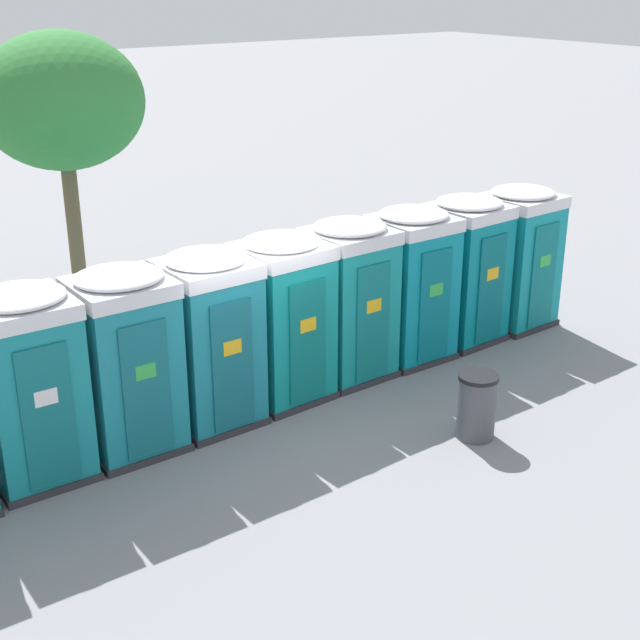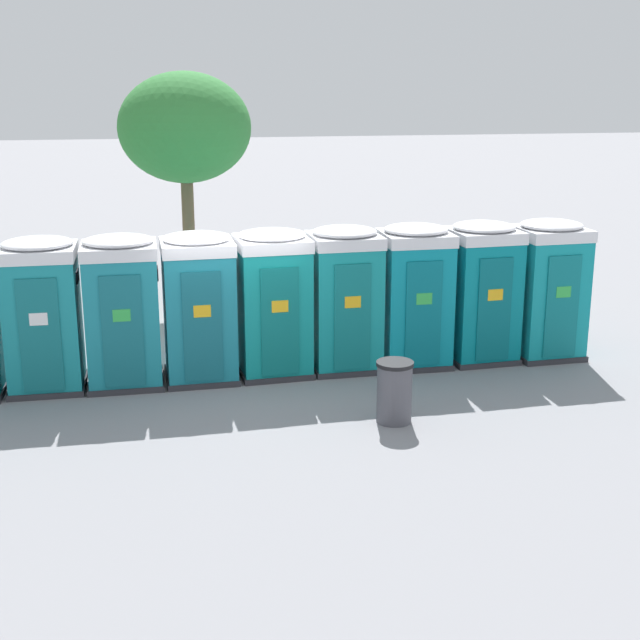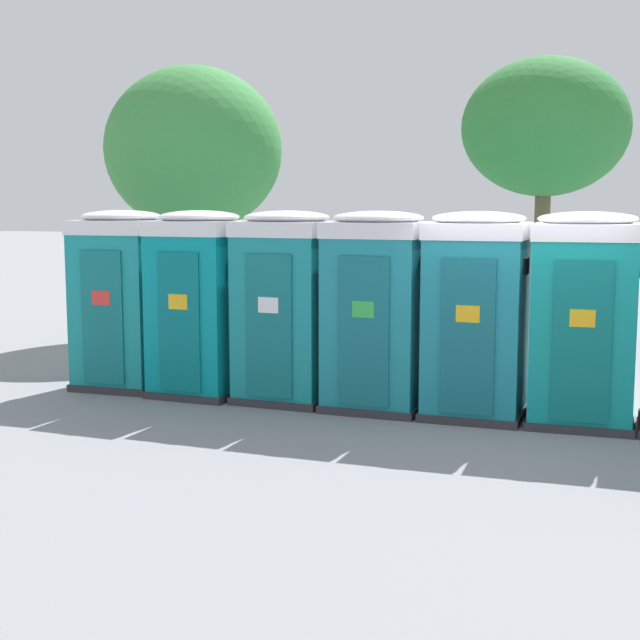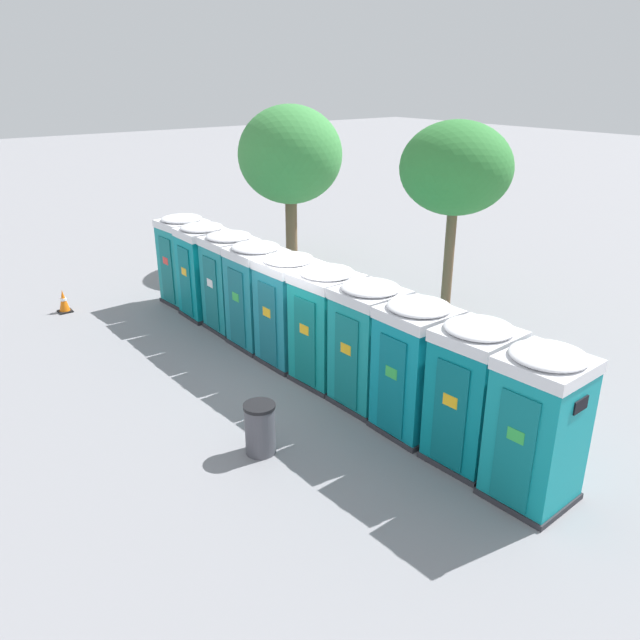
{
  "view_description": "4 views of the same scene",
  "coord_description": "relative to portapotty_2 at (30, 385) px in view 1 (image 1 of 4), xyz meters",
  "views": [
    {
      "loc": [
        -5.94,
        -10.36,
        6.09
      ],
      "look_at": [
        1.31,
        -0.05,
        1.09
      ],
      "focal_mm": 50.0,
      "sensor_mm": 36.0,
      "label": 1
    },
    {
      "loc": [
        -1.23,
        -14.78,
        5.06
      ],
      "look_at": [
        1.46,
        -0.04,
        0.91
      ],
      "focal_mm": 50.0,
      "sensor_mm": 36.0,
      "label": 2
    },
    {
      "loc": [
        1.6,
        -10.94,
        2.62
      ],
      "look_at": [
        -2.69,
        -0.18,
        1.11
      ],
      "focal_mm": 50.0,
      "sensor_mm": 36.0,
      "label": 3
    },
    {
      "loc": [
        10.17,
        -7.46,
        6.22
      ],
      "look_at": [
        0.45,
        -0.08,
        1.35
      ],
      "focal_mm": 35.0,
      "sensor_mm": 36.0,
      "label": 4
    }
  ],
  "objects": [
    {
      "name": "portapotty_2",
      "position": [
        0.0,
        0.0,
        0.0
      ],
      "size": [
        1.22,
        1.21,
        2.54
      ],
      "color": "#2D2D33",
      "rests_on": "ground"
    },
    {
      "name": "portapotty_6",
      "position": [
        5.07,
        0.18,
        0.0
      ],
      "size": [
        1.26,
        1.24,
        2.54
      ],
      "color": "#2D2D33",
      "rests_on": "ground"
    },
    {
      "name": "portapotty_9",
      "position": [
        8.87,
        0.21,
        0.0
      ],
      "size": [
        1.27,
        1.26,
        2.54
      ],
      "color": "#2D2D33",
      "rests_on": "ground"
    },
    {
      "name": "trash_can",
      "position": [
        5.28,
        -2.48,
        -0.81
      ],
      "size": [
        0.56,
        0.56,
        0.95
      ],
      "color": "#4C4C54",
      "rests_on": "ground"
    },
    {
      "name": "street_tree_1",
      "position": [
        2.58,
        5.21,
        2.63
      ],
      "size": [
        2.87,
        2.87,
        5.13
      ],
      "color": "brown",
      "rests_on": "ground"
    },
    {
      "name": "portapotty_8",
      "position": [
        7.6,
        0.23,
        0.0
      ],
      "size": [
        1.28,
        1.28,
        2.54
      ],
      "color": "#2D2D33",
      "rests_on": "ground"
    },
    {
      "name": "portapotty_3",
      "position": [
        1.27,
        -0.01,
        -0.0
      ],
      "size": [
        1.26,
        1.22,
        2.54
      ],
      "color": "#2D2D33",
      "rests_on": "ground"
    },
    {
      "name": "portapotty_5",
      "position": [
        3.8,
        0.11,
        -0.0
      ],
      "size": [
        1.3,
        1.28,
        2.54
      ],
      "color": "#2D2D33",
      "rests_on": "ground"
    },
    {
      "name": "portapotty_7",
      "position": [
        6.34,
        0.18,
        0.0
      ],
      "size": [
        1.22,
        1.21,
        2.54
      ],
      "color": "#2D2D33",
      "rests_on": "ground"
    },
    {
      "name": "ground_plane",
      "position": [
        3.17,
        0.17,
        -1.28
      ],
      "size": [
        120.0,
        120.0,
        0.0
      ],
      "primitive_type": "plane",
      "color": "gray"
    },
    {
      "name": "portapotty_4",
      "position": [
        2.54,
        0.03,
        -0.0
      ],
      "size": [
        1.26,
        1.24,
        2.54
      ],
      "color": "#2D2D33",
      "rests_on": "ground"
    }
  ]
}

